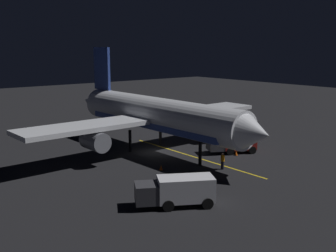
# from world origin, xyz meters

# --- Properties ---
(ground_plane) EXTENTS (180.00, 180.00, 0.20)m
(ground_plane) POSITION_xyz_m (0.00, 0.00, -0.10)
(ground_plane) COLOR black
(apron_guide_stripe) EXTENTS (0.31, 21.32, 0.01)m
(apron_guide_stripe) POSITION_xyz_m (-1.99, 4.00, 0.00)
(apron_guide_stripe) COLOR gold
(apron_guide_stripe) RESTS_ON ground_plane
(airliner) EXTENTS (32.69, 33.09, 12.36)m
(airliner) POSITION_xyz_m (0.02, -0.58, 4.43)
(airliner) COLOR white
(airliner) RESTS_ON ground_plane
(baggage_truck) EXTENTS (6.40, 4.89, 2.35)m
(baggage_truck) POSITION_xyz_m (8.98, 14.38, 1.23)
(baggage_truck) COLOR silver
(baggage_truck) RESTS_ON ground_plane
(catering_truck) EXTENTS (6.01, 4.46, 2.65)m
(catering_truck) POSITION_xyz_m (-6.96, 5.86, 1.33)
(catering_truck) COLOR maroon
(catering_truck) RESTS_ON ground_plane
(ground_crew_worker) EXTENTS (0.40, 0.40, 1.74)m
(ground_crew_worker) POSITION_xyz_m (-1.00, 9.71, 0.89)
(ground_crew_worker) COLOR black
(ground_crew_worker) RESTS_ON ground_plane
(traffic_cone_near_left) EXTENTS (0.50, 0.50, 0.55)m
(traffic_cone_near_left) POSITION_xyz_m (-6.16, 6.97, 0.25)
(traffic_cone_near_left) COLOR #EA590F
(traffic_cone_near_left) RESTS_ON ground_plane
(traffic_cone_near_right) EXTENTS (0.50, 0.50, 0.55)m
(traffic_cone_near_right) POSITION_xyz_m (4.18, 6.06, 0.25)
(traffic_cone_near_right) COLOR #EA590F
(traffic_cone_near_right) RESTS_ON ground_plane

